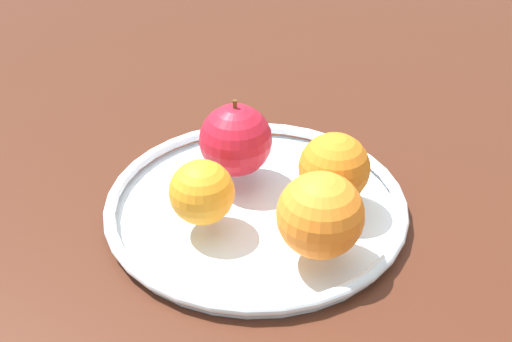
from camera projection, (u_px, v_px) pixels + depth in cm
name	position (u px, v px, depth cm)	size (l,w,h in cm)	color
ground_plane	(256.00, 225.00, 61.82)	(163.11, 163.11, 4.00)	#452114
fruit_bowl	(256.00, 203.00, 60.17)	(30.35, 30.35, 1.80)	silver
apple	(236.00, 140.00, 61.22)	(7.60, 7.60, 8.40)	#B5182B
orange_back_left	(334.00, 168.00, 57.53)	(6.98, 6.98, 6.98)	orange
orange_front_right	(202.00, 192.00, 54.96)	(6.16, 6.16, 6.16)	orange
orange_center	(320.00, 215.00, 50.97)	(7.66, 7.66, 7.66)	orange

